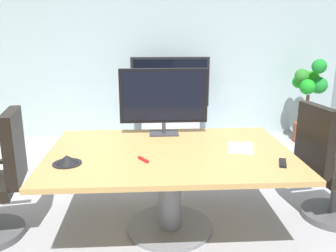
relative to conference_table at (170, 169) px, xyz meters
name	(u,v)px	position (x,y,z in m)	size (l,w,h in m)	color
ground_plane	(158,223)	(-0.10, 0.10, -0.57)	(7.20, 7.20, 0.00)	#99999E
wall_back_glass_partition	(151,56)	(-0.10, 2.97, 0.74)	(6.20, 0.10, 2.61)	#9EB2B7
conference_table	(170,169)	(0.00, 0.00, 0.00)	(2.03, 1.36, 0.73)	#B2894C
office_chair_right	(328,173)	(1.45, 0.09, -0.11)	(0.63, 0.61, 1.09)	#4C4C51
tv_monitor	(164,98)	(-0.03, 0.51, 0.52)	(0.84, 0.18, 0.64)	#333338
wall_display_unit	(170,113)	(0.18, 2.62, -0.13)	(1.20, 0.36, 1.31)	#B7BABC
potted_plant	(309,96)	(2.30, 2.43, 0.15)	(0.51, 0.55, 1.29)	brown
conference_phone	(67,160)	(-0.80, -0.24, 0.19)	(0.22, 0.22, 0.07)	black
remote_control	(283,163)	(0.84, -0.35, 0.17)	(0.05, 0.17, 0.02)	black
whiteboard_marker	(143,160)	(-0.22, -0.21, 0.17)	(0.13, 0.02, 0.02)	red
paper_notepad	(241,148)	(0.62, 0.04, 0.17)	(0.21, 0.30, 0.01)	white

